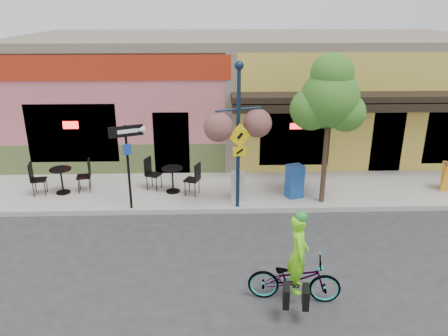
% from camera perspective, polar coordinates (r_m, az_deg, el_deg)
% --- Properties ---
extents(ground, '(90.00, 90.00, 0.00)m').
position_cam_1_polar(ground, '(12.26, 6.27, -6.89)').
color(ground, '#2D2D30').
rests_on(ground, ground).
extents(sidewalk, '(24.00, 3.00, 0.15)m').
position_cam_1_polar(sidewalk, '(14.02, 5.19, -2.86)').
color(sidewalk, '#9E9B93').
rests_on(sidewalk, ground).
extents(curb, '(24.00, 0.12, 0.15)m').
position_cam_1_polar(curb, '(12.72, 5.95, -5.45)').
color(curb, '#A8A59E').
rests_on(curb, ground).
extents(building, '(18.20, 8.20, 4.50)m').
position_cam_1_polar(building, '(18.65, 3.41, 10.08)').
color(building, '#C5616B').
rests_on(building, ground).
extents(bicycle, '(1.92, 0.90, 0.97)m').
position_cam_1_polar(bicycle, '(9.11, 9.16, -14.09)').
color(bicycle, maroon).
rests_on(bicycle, ground).
extents(cyclist_rider, '(0.47, 0.65, 1.64)m').
position_cam_1_polar(cyclist_rider, '(8.94, 9.60, -12.31)').
color(cyclist_rider, '#7DFB1A').
rests_on(cyclist_rider, ground).
extents(lamp_post, '(1.42, 0.94, 4.14)m').
position_cam_1_polar(lamp_post, '(11.94, 1.87, 3.97)').
color(lamp_post, '#13243C').
rests_on(lamp_post, sidewalk).
extents(one_way_sign, '(0.95, 0.55, 2.45)m').
position_cam_1_polar(one_way_sign, '(12.40, -12.39, 0.00)').
color(one_way_sign, black).
rests_on(one_way_sign, sidewalk).
extents(cafe_set_left, '(1.87, 1.16, 1.05)m').
position_cam_1_polar(cafe_set_left, '(14.26, -20.47, -1.13)').
color(cafe_set_left, black).
rests_on(cafe_set_left, sidewalk).
extents(cafe_set_right, '(1.93, 1.44, 1.04)m').
position_cam_1_polar(cafe_set_right, '(13.54, -6.74, -1.07)').
color(cafe_set_right, black).
rests_on(cafe_set_right, sidewalk).
extents(newspaper_box_blue, '(0.56, 0.53, 1.01)m').
position_cam_1_polar(newspaper_box_blue, '(13.30, 9.21, -1.69)').
color(newspaper_box_blue, '#1A489C').
rests_on(newspaper_box_blue, sidewalk).
extents(newspaper_box_grey, '(0.42, 0.38, 0.86)m').
position_cam_1_polar(newspaper_box_grey, '(12.98, 1.83, -2.36)').
color(newspaper_box_grey, '#AAAAAA').
rests_on(newspaper_box_grey, sidewalk).
extents(street_tree, '(1.84, 1.84, 4.37)m').
position_cam_1_polar(street_tree, '(12.58, 13.35, 4.83)').
color(street_tree, '#3D7A26').
rests_on(street_tree, sidewalk).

